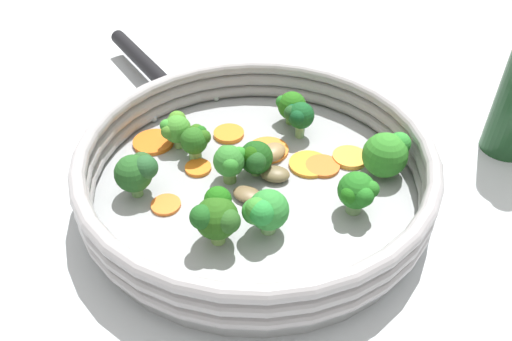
{
  "coord_description": "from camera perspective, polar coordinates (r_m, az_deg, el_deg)",
  "views": [
    {
      "loc": [
        -0.24,
        -0.32,
        0.37
      ],
      "look_at": [
        0.0,
        0.0,
        0.03
      ],
      "focal_mm": 35.0,
      "sensor_mm": 36.0,
      "label": 1
    }
  ],
  "objects": [
    {
      "name": "ground_plane",
      "position": [
        0.54,
        -0.0,
        -2.66
      ],
      "size": [
        4.0,
        4.0,
        0.0
      ],
      "primitive_type": "plane",
      "color": "#B5BBC1"
    },
    {
      "name": "skillet",
      "position": [
        0.54,
        -0.0,
        -1.96
      ],
      "size": [
        0.35,
        0.35,
        0.02
      ],
      "primitive_type": "cylinder",
      "color": "#939699",
      "rests_on": "ground_plane"
    },
    {
      "name": "skillet_rim_wall",
      "position": [
        0.51,
        -0.0,
        0.84
      ],
      "size": [
        0.37,
        0.37,
        0.05
      ],
      "color": "#9A979A",
      "rests_on": "skillet"
    },
    {
      "name": "skillet_handle",
      "position": [
        0.74,
        -12.42,
        11.7
      ],
      "size": [
        0.03,
        0.22,
        0.02
      ],
      "primitive_type": "cylinder",
      "rotation": [
        1.57,
        0.0,
        3.08
      ],
      "color": "black",
      "rests_on": "skillet"
    },
    {
      "name": "skillet_rivet_left",
      "position": [
        0.66,
        -4.59,
        8.29
      ],
      "size": [
        0.01,
        0.01,
        0.01
      ],
      "primitive_type": "sphere",
      "color": "#929A96",
      "rests_on": "skillet"
    },
    {
      "name": "skillet_rivet_right",
      "position": [
        0.63,
        -11.6,
        5.85
      ],
      "size": [
        0.01,
        0.01,
        0.01
      ],
      "primitive_type": "sphere",
      "color": "#8F969C",
      "rests_on": "skillet"
    },
    {
      "name": "carrot_slice_0",
      "position": [
        0.59,
        -11.64,
        3.21
      ],
      "size": [
        0.06,
        0.06,
        0.0
      ],
      "primitive_type": "cylinder",
      "rotation": [
        0.0,
        0.0,
        1.31
      ],
      "color": "orange",
      "rests_on": "skillet"
    },
    {
      "name": "carrot_slice_1",
      "position": [
        0.57,
        1.39,
        2.37
      ],
      "size": [
        0.07,
        0.07,
        0.0
      ],
      "primitive_type": "cylinder",
      "rotation": [
        0.0,
        0.0,
        0.75
      ],
      "color": "orange",
      "rests_on": "skillet"
    },
    {
      "name": "carrot_slice_2",
      "position": [
        0.59,
        -3.13,
        4.22
      ],
      "size": [
        0.05,
        0.05,
        0.01
      ],
      "primitive_type": "cylinder",
      "rotation": [
        0.0,
        0.0,
        5.49
      ],
      "color": "orange",
      "rests_on": "skillet"
    },
    {
      "name": "carrot_slice_3",
      "position": [
        0.55,
        -6.63,
        0.3
      ],
      "size": [
        0.04,
        0.04,
        0.0
      ],
      "primitive_type": "cylinder",
      "rotation": [
        0.0,
        0.0,
        1.16
      ],
      "color": "orange",
      "rests_on": "skillet"
    },
    {
      "name": "carrot_slice_4",
      "position": [
        0.57,
        10.68,
        1.47
      ],
      "size": [
        0.05,
        0.05,
        0.01
      ],
      "primitive_type": "cylinder",
      "rotation": [
        0.0,
        0.0,
        4.89
      ],
      "color": "orange",
      "rests_on": "skillet"
    },
    {
      "name": "carrot_slice_5",
      "position": [
        0.51,
        -10.25,
        -3.88
      ],
      "size": [
        0.04,
        0.04,
        0.0
      ],
      "primitive_type": "cylinder",
      "rotation": [
        0.0,
        0.0,
        2.62
      ],
      "color": "orange",
      "rests_on": "skillet"
    },
    {
      "name": "carrot_slice_6",
      "position": [
        0.55,
        6.1,
        0.73
      ],
      "size": [
        0.06,
        0.06,
        0.0
      ],
      "primitive_type": "cylinder",
      "rotation": [
        0.0,
        0.0,
        2.77
      ],
      "color": "orange",
      "rests_on": "skillet"
    },
    {
      "name": "carrot_slice_7",
      "position": [
        0.55,
        7.62,
        0.5
      ],
      "size": [
        0.04,
        0.04,
        0.0
      ],
      "primitive_type": "cylinder",
      "rotation": [
        0.0,
        0.0,
        3.23
      ],
      "color": "orange",
      "rests_on": "skillet"
    },
    {
      "name": "broccoli_floret_0",
      "position": [
        0.57,
        -9.17,
        4.82
      ],
      "size": [
        0.04,
        0.04,
        0.04
      ],
      "color": "#8BB45E",
      "rests_on": "skillet"
    },
    {
      "name": "broccoli_floret_1",
      "position": [
        0.46,
        0.97,
        -4.63
      ],
      "size": [
        0.04,
        0.04,
        0.05
      ],
      "color": "#82B46C",
      "rests_on": "skillet"
    },
    {
      "name": "broccoli_floret_2",
      "position": [
        0.52,
        -0.11,
        1.41
      ],
      "size": [
        0.04,
        0.04,
        0.04
      ],
      "color": "#6E9A4F",
      "rests_on": "skillet"
    },
    {
      "name": "broccoli_floret_3",
      "position": [
        0.52,
        -3.04,
        1.08
      ],
      "size": [
        0.04,
        0.04,
        0.04
      ],
      "color": "#658E43",
      "rests_on": "skillet"
    },
    {
      "name": "broccoli_floret_4",
      "position": [
        0.61,
        4.12,
        7.33
      ],
      "size": [
        0.03,
        0.04,
        0.04
      ],
      "color": "#5E9242",
      "rests_on": "skillet"
    },
    {
      "name": "broccoli_floret_5",
      "position": [
        0.55,
        -6.89,
        3.52
      ],
      "size": [
        0.03,
        0.03,
        0.04
      ],
      "color": "#7FAF63",
      "rests_on": "skillet"
    },
    {
      "name": "broccoli_floret_6",
      "position": [
        0.45,
        -4.53,
        -5.19
      ],
      "size": [
        0.05,
        0.05,
        0.05
      ],
      "color": "#78A24E",
      "rests_on": "skillet"
    },
    {
      "name": "broccoli_floret_7",
      "position": [
        0.49,
        11.53,
        -2.41
      ],
      "size": [
        0.04,
        0.04,
        0.05
      ],
      "color": "#6E965B",
      "rests_on": "skillet"
    },
    {
      "name": "broccoli_floret_8",
      "position": [
        0.58,
        4.89,
        6.25
      ],
      "size": [
        0.03,
        0.03,
        0.05
      ],
      "color": "#7BA86C",
      "rests_on": "skillet"
    },
    {
      "name": "broccoli_floret_9",
      "position": [
        0.54,
        14.79,
        1.94
      ],
      "size": [
        0.05,
        0.05,
        0.05
      ],
      "color": "#8AB668",
      "rests_on": "skillet"
    },
    {
      "name": "broccoli_floret_10",
      "position": [
        0.51,
        -13.39,
        -0.0
      ],
      "size": [
        0.04,
        0.04,
        0.05
      ],
      "color": "#6B9F54",
      "rests_on": "skillet"
    },
    {
      "name": "mushroom_piece_0",
      "position": [
        0.53,
        2.19,
        -0.41
      ],
      "size": [
        0.04,
        0.04,
        0.01
      ],
      "primitive_type": "ellipsoid",
      "rotation": [
        0.0,
        0.0,
        2.32
      ],
      "color": "brown",
      "rests_on": "skillet"
    },
    {
      "name": "mushroom_piece_1",
      "position": [
        0.51,
        -1.03,
        -2.74
      ],
      "size": [
        0.03,
        0.04,
        0.01
      ],
      "primitive_type": "ellipsoid",
      "rotation": [
        0.0,
        0.0,
        2.02
      ],
      "color": "brown",
      "rests_on": "skillet"
    },
    {
      "name": "mushroom_piece_2",
      "position": [
        0.56,
        1.85,
        2.1
      ],
      "size": [
        0.04,
        0.03,
        0.01
      ],
      "primitive_type": "ellipsoid",
      "rotation": [
        0.0,
        0.0,
        0.16
      ],
      "color": "olive",
      "rests_on": "skillet"
    }
  ]
}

